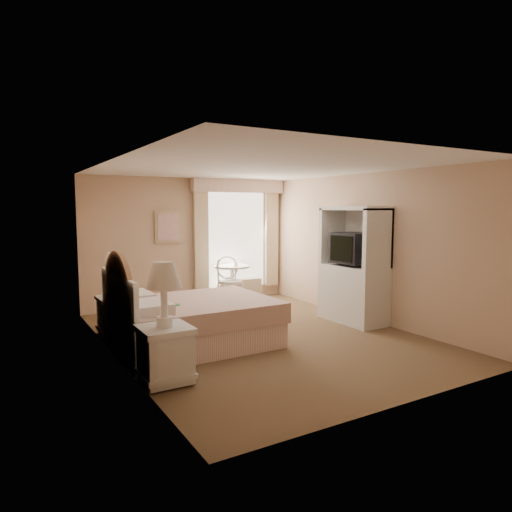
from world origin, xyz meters
TOP-DOWN VIEW (x-y plane):
  - room at (0.00, 0.00)m, footprint 4.21×5.51m
  - window at (1.05, 2.65)m, footprint 2.05×0.22m
  - framed_art at (-0.45, 2.71)m, footprint 0.52×0.04m
  - bed at (-1.12, 0.10)m, footprint 2.14×1.67m
  - nightstand_near at (-1.84, -1.05)m, footprint 0.55×0.55m
  - nightstand_far at (-1.84, 1.19)m, footprint 0.51×0.51m
  - round_table at (0.77, 2.40)m, footprint 0.72×0.72m
  - cafe_chair at (0.58, 2.16)m, footprint 0.50×0.50m
  - armoire at (1.81, -0.02)m, footprint 0.58×1.17m

SIDE VIEW (x-z plane):
  - bed at x=-1.12m, z-range -0.38..1.09m
  - nightstand_far at x=-1.84m, z-range -0.15..1.08m
  - nightstand_near at x=-1.84m, z-range -0.16..1.16m
  - round_table at x=0.77m, z-range 0.13..0.88m
  - cafe_chair at x=0.58m, z-range 0.08..1.05m
  - armoire at x=1.81m, z-range -0.17..1.77m
  - room at x=0.00m, z-range -0.01..2.50m
  - window at x=1.05m, z-range 0.09..2.60m
  - framed_art at x=-0.45m, z-range 1.24..1.86m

